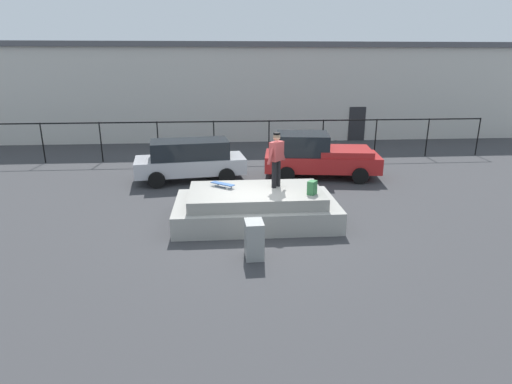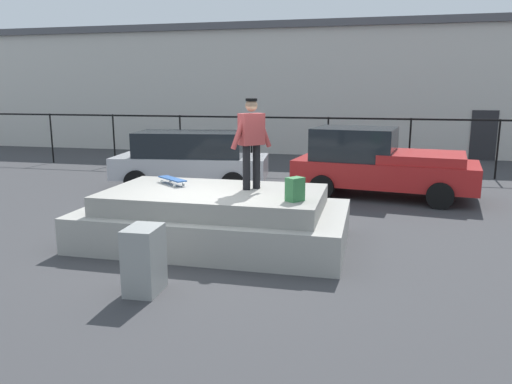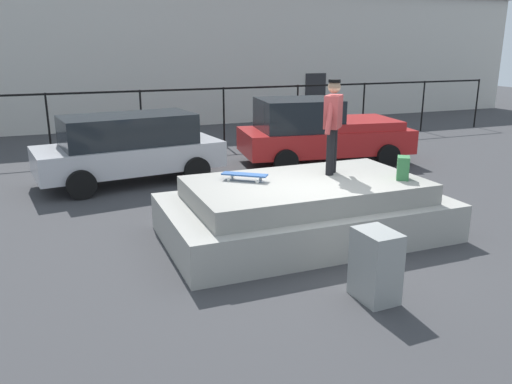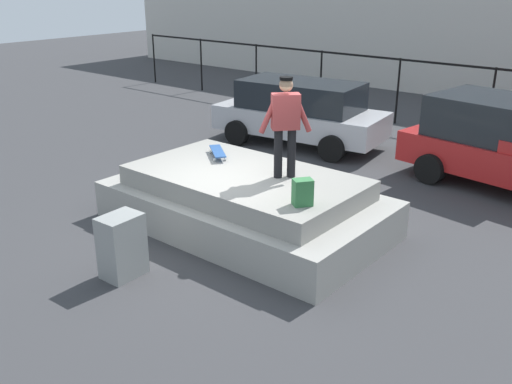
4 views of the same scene
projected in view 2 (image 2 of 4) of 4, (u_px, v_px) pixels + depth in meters
name	position (u px, v px, depth m)	size (l,w,h in m)	color
ground_plane	(207.00, 249.00, 8.82)	(60.00, 60.00, 0.00)	#38383A
concrete_ledge	(215.00, 218.00, 9.15)	(4.81, 2.72, 0.99)	#9E9B93
skateboarder	(251.00, 137.00, 8.96)	(0.66, 0.70, 1.66)	black
skateboard	(172.00, 179.00, 9.59)	(0.74, 0.64, 0.12)	#264C8C
backpack	(295.00, 189.00, 8.13)	(0.28, 0.20, 0.40)	#33723F
car_silver_hatchback_near	(191.00, 158.00, 14.14)	(4.51, 2.42, 1.63)	#B7B7BC
car_red_pickup_mid	(378.00, 163.00, 13.10)	(4.88, 2.70, 1.80)	#B21E1E
utility_box	(144.00, 260.00, 6.86)	(0.44, 0.60, 0.94)	gray
fence_row	(289.00, 132.00, 16.96)	(24.06, 0.06, 1.90)	black
warehouse_building	(316.00, 89.00, 24.25)	(36.48, 7.07, 5.66)	beige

